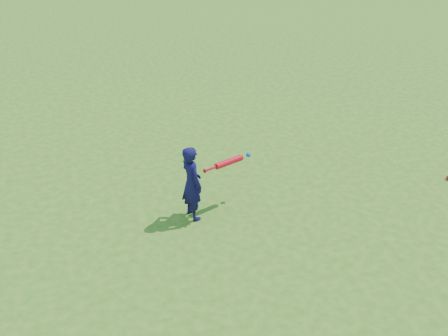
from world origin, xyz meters
name	(u,v)px	position (x,y,z in m)	size (l,w,h in m)	color
ground	(216,228)	(0.00, 0.00, 0.00)	(80.00, 80.00, 0.00)	#3B6B19
child	(192,183)	(-0.22, 0.34, 0.51)	(0.37, 0.24, 1.02)	#110D3F
bat_swing	(231,161)	(0.33, 0.49, 0.65)	(0.70, 0.31, 0.08)	red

